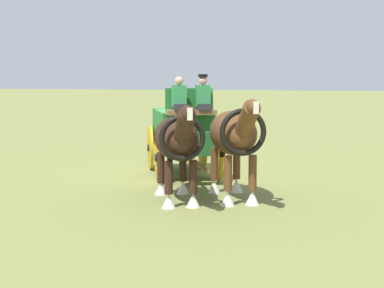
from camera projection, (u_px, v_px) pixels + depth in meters
ground_plane at (182, 174)px, 17.32m from camera, size 220.00×220.00×0.00m
show_wagon at (183, 131)px, 17.03m from camera, size 5.67×3.06×2.85m
draft_horse_near at (234, 136)px, 13.60m from camera, size 3.07×1.77×2.34m
draft_horse_off at (177, 141)px, 13.40m from camera, size 3.10×1.77×2.24m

